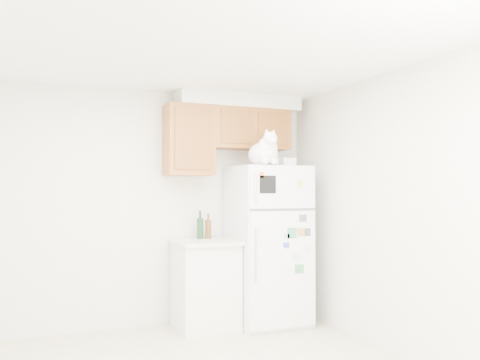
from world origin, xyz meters
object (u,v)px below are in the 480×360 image
storage_box_front (288,162)px  bottle_green (200,225)px  base_counter (205,284)px  cat (265,152)px  storage_box_back (279,163)px  bottle_amber (208,226)px  refrigerator (268,245)px

storage_box_front → bottle_green: 1.16m
base_counter → storage_box_front: storage_box_front is taller
base_counter → cat: cat is taller
cat → bottle_green: size_ratio=1.70×
storage_box_back → storage_box_front: 0.17m
storage_box_front → bottle_amber: storage_box_front is taller
storage_box_back → bottle_green: storage_box_back is taller
storage_box_front → bottle_amber: (-0.80, 0.34, -0.69)m
refrigerator → cat: 1.03m
base_counter → storage_box_back: 1.55m
refrigerator → storage_box_back: size_ratio=9.44×
base_counter → cat: 1.51m
bottle_green → storage_box_back: bearing=-11.8°
bottle_amber → cat: bearing=-47.3°
base_counter → cat: (0.53, -0.33, 1.37)m
storage_box_back → bottle_green: (-0.86, 0.18, -0.68)m
refrigerator → cat: (-0.15, -0.25, 0.99)m
cat → storage_box_front: bearing=23.4°
storage_box_back → bottle_amber: size_ratio=0.65×
refrigerator → bottle_green: size_ratio=5.59×
cat → bottle_green: cat is taller
storage_box_front → bottle_amber: size_ratio=0.55×
cat → storage_box_front: (0.35, 0.15, -0.09)m
storage_box_back → bottle_amber: storage_box_back is taller
bottle_green → bottle_amber: bearing=-7.3°
base_counter → storage_box_front: 1.57m
base_counter → bottle_amber: 0.62m
bottle_amber → storage_box_back: bearing=-12.4°
refrigerator → base_counter: bearing=173.9°
storage_box_back → storage_box_front: bearing=-87.2°
cat → base_counter: bearing=148.5°
cat → storage_box_front: size_ratio=3.45×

